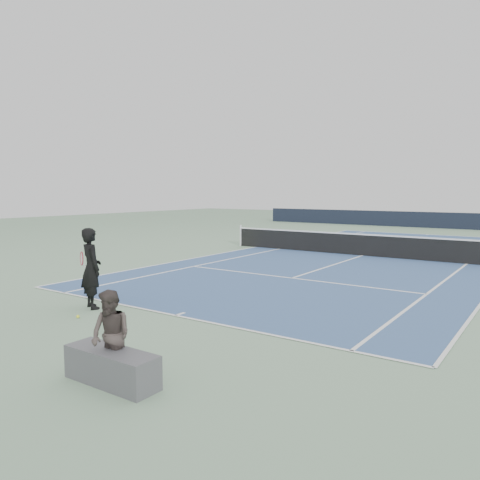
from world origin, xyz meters
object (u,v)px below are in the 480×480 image
Objects in this scene: tennis_ball at (78,316)px; spectator_bench at (111,350)px; tennis_net at (363,244)px; tennis_player at (91,268)px.

spectator_bench is at bearing -29.41° from tennis_ball.
tennis_player is at bearing -99.74° from tennis_net.
tennis_net is 13.35m from tennis_ball.
tennis_net is 12.66m from tennis_player.
tennis_net is at bearing 96.57° from spectator_bench.
spectator_bench is (1.75, -15.16, -0.01)m from tennis_net.
spectator_bench reaches higher than tennis_ball.
tennis_player is 4.75m from spectator_bench.
spectator_bench is at bearing -83.43° from tennis_net.
tennis_ball is (-1.66, -13.24, -0.47)m from tennis_net.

